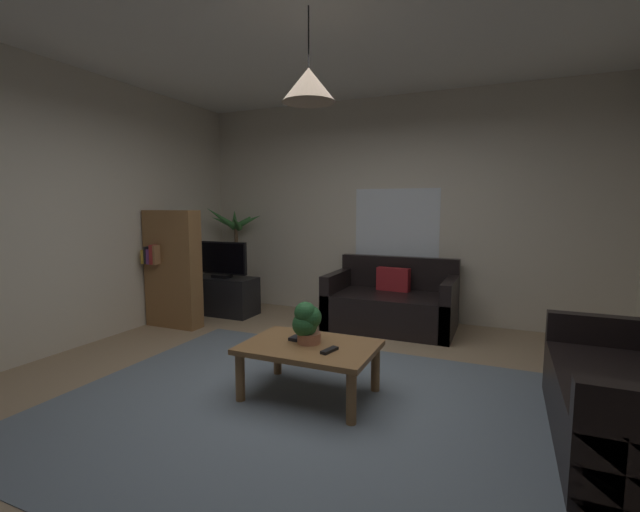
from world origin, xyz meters
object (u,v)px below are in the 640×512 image
object	(u,v)px
book_on_table_0	(300,339)
coffee_table	(309,352)
pendant_lamp	(309,85)
tv_stand	(223,296)
tv	(221,259)
remote_on_table_0	(329,350)
potted_plant_on_table	(307,321)
couch_under_window	(391,305)
bookshelf_corner	(172,269)
potted_palm_corner	(236,261)

from	to	relation	value
book_on_table_0	coffee_table	bearing A→B (deg)	-29.21
coffee_table	pendant_lamp	size ratio (longest dim) A/B	1.53
tv_stand	tv	size ratio (longest dim) A/B	1.17
remote_on_table_0	potted_plant_on_table	xyz separation A→B (m)	(-0.23, 0.11, 0.16)
couch_under_window	book_on_table_0	xyz separation A→B (m)	(-0.22, -2.02, 0.14)
remote_on_table_0	couch_under_window	bearing A→B (deg)	106.66
couch_under_window	coffee_table	distance (m)	2.08
couch_under_window	remote_on_table_0	world-z (taller)	couch_under_window
book_on_table_0	bookshelf_corner	distance (m)	2.45
potted_palm_corner	bookshelf_corner	size ratio (longest dim) A/B	1.06
remote_on_table_0	tv	bearing A→B (deg)	155.07
remote_on_table_0	potted_plant_on_table	bearing A→B (deg)	168.39
tv_stand	book_on_table_0	bearing A→B (deg)	-41.20
tv	book_on_table_0	bearing A→B (deg)	-40.86
couch_under_window	bookshelf_corner	distance (m)	2.66
tv_stand	bookshelf_corner	distance (m)	0.88
bookshelf_corner	book_on_table_0	bearing A→B (deg)	-25.11
book_on_table_0	tv	xyz separation A→B (m)	(-2.02, 1.75, 0.33)
book_on_table_0	potted_plant_on_table	distance (m)	0.18
remote_on_table_0	tv_stand	xyz separation A→B (m)	(-2.33, 1.92, -0.17)
coffee_table	bookshelf_corner	bearing A→B (deg)	154.69
couch_under_window	pendant_lamp	size ratio (longest dim) A/B	2.27
potted_plant_on_table	potted_palm_corner	bearing A→B (deg)	133.93
coffee_table	tv	xyz separation A→B (m)	(-2.13, 1.81, 0.40)
coffee_table	tv_stand	size ratio (longest dim) A/B	1.10
remote_on_table_0	pendant_lamp	world-z (taller)	pendant_lamp
couch_under_window	potted_plant_on_table	distance (m)	2.09
bookshelf_corner	potted_plant_on_table	bearing A→B (deg)	-25.21
couch_under_window	potted_palm_corner	distance (m)	2.41
coffee_table	pendant_lamp	bearing A→B (deg)	180.00
bookshelf_corner	pendant_lamp	size ratio (longest dim) A/B	2.16
tv	couch_under_window	bearing A→B (deg)	6.87
potted_palm_corner	pendant_lamp	world-z (taller)	pendant_lamp
coffee_table	tv	world-z (taller)	tv
potted_plant_on_table	bookshelf_corner	xyz separation A→B (m)	(-2.29, 1.08, 0.13)
bookshelf_corner	tv	bearing A→B (deg)	75.48
couch_under_window	bookshelf_corner	bearing A→B (deg)	-157.92
potted_plant_on_table	potted_palm_corner	xyz separation A→B (m)	(-2.23, 2.31, 0.07)
coffee_table	potted_plant_on_table	size ratio (longest dim) A/B	3.07
remote_on_table_0	pendant_lamp	size ratio (longest dim) A/B	0.25
book_on_table_0	tv_stand	bearing A→B (deg)	138.80
potted_plant_on_table	tv_stand	size ratio (longest dim) A/B	0.36
tv_stand	pendant_lamp	xyz separation A→B (m)	(2.13, -1.83, 2.05)
couch_under_window	tv_stand	size ratio (longest dim) A/B	1.63
coffee_table	remote_on_table_0	world-z (taller)	remote_on_table_0
coffee_table	tv_stand	bearing A→B (deg)	139.32
potted_plant_on_table	tv	world-z (taller)	tv
couch_under_window	tv	xyz separation A→B (m)	(-2.24, -0.27, 0.47)
remote_on_table_0	book_on_table_0	bearing A→B (deg)	167.86
tv_stand	couch_under_window	bearing A→B (deg)	6.32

